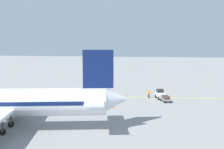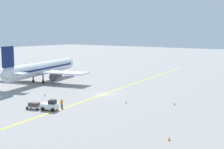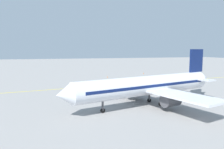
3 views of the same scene
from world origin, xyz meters
The scene contains 10 objects.
ground_plane centered at (0.00, 0.00, 0.00)m, with size 400.00×400.00×0.00m, color gray.
apron_yellow_centreline centered at (0.00, 0.00, 0.00)m, with size 0.40×120.00×0.01m, color yellow.
airplane_at_gate centered at (-24.69, 3.79, 3.71)m, with size 28.41×35.08×10.60m.
baggage_tug_white centered at (1.03, -17.01, 0.90)m, with size 3.33×2.53×2.11m.
baggage_cart_trailing centered at (-2.08, -18.10, 0.76)m, with size 2.92×2.18×1.24m.
ground_crew_worker centered at (1.43, -14.50, 0.91)m, with size 0.32×0.55×1.68m.
traffic_cone_near_nose centered at (9.00, -4.31, 0.28)m, with size 0.32×0.32×0.55m, color orange.
traffic_cone_mid_apron centered at (17.36, -0.11, 0.28)m, with size 0.32×0.32×0.55m, color orange.
traffic_cone_by_wingtip centered at (25.18, -18.93, 0.28)m, with size 0.32×0.32×0.55m, color orange.
traffic_cone_far_edge centered at (-9.30, -8.89, 0.28)m, with size 0.32×0.32×0.55m, color orange.
Camera 3 is at (-61.45, 22.55, 10.47)m, focal length 35.00 mm.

